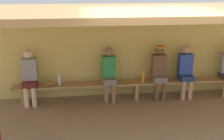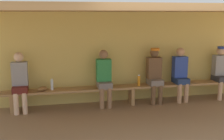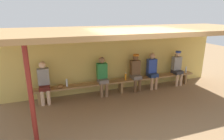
% 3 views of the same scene
% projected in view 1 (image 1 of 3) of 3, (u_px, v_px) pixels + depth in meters
% --- Properties ---
extents(ground_plane, '(24.00, 24.00, 0.00)m').
position_uv_depth(ground_plane, '(151.00, 130.00, 5.54)').
color(ground_plane, '#8C6D4C').
extents(back_wall, '(8.00, 0.20, 2.20)m').
position_uv_depth(back_wall, '(133.00, 52.00, 7.10)').
color(back_wall, '#D8BC60').
rests_on(back_wall, ground).
extents(dugout_roof, '(8.00, 2.80, 0.12)m').
position_uv_depth(dugout_roof, '(147.00, 12.00, 5.51)').
color(dugout_roof, '#9E7547').
rests_on(dugout_roof, back_wall).
extents(bench, '(6.00, 0.36, 0.46)m').
position_uv_depth(bench, '(136.00, 84.00, 6.89)').
color(bench, '#9E7547').
rests_on(bench, ground).
extents(player_rightmost, '(0.34, 0.42, 1.34)m').
position_uv_depth(player_rightmost, '(30.00, 75.00, 6.50)').
color(player_rightmost, '#591E19').
rests_on(player_rightmost, ground).
extents(player_in_white, '(0.34, 0.42, 1.34)m').
position_uv_depth(player_in_white, '(186.00, 69.00, 6.93)').
color(player_in_white, navy).
rests_on(player_in_white, ground).
extents(player_with_sunglasses, '(0.34, 0.42, 1.34)m').
position_uv_depth(player_with_sunglasses, '(109.00, 72.00, 6.71)').
color(player_with_sunglasses, slate).
rests_on(player_with_sunglasses, ground).
extents(player_in_red, '(0.34, 0.42, 1.34)m').
position_uv_depth(player_in_red, '(159.00, 70.00, 6.85)').
color(player_in_red, slate).
rests_on(player_in_red, ground).
extents(water_bottle_orange, '(0.06, 0.06, 0.26)m').
position_uv_depth(water_bottle_orange, '(59.00, 80.00, 6.63)').
color(water_bottle_orange, silver).
rests_on(water_bottle_orange, bench).
extents(water_bottle_blue, '(0.06, 0.06, 0.27)m').
position_uv_depth(water_bottle_blue, '(143.00, 77.00, 6.80)').
color(water_bottle_blue, orange).
rests_on(water_bottle_blue, bench).
extents(baseball_glove_tan, '(0.29, 0.29, 0.09)m').
position_uv_depth(baseball_glove_tan, '(51.00, 83.00, 6.61)').
color(baseball_glove_tan, olive).
rests_on(baseball_glove_tan, bench).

